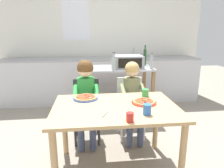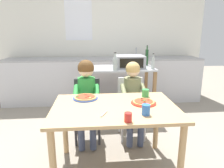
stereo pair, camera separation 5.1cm
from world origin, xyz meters
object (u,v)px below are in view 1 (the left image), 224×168
Objects in this scene: dining_table at (115,116)px; dining_chair_right at (130,103)px; drinking_cup_red at (130,117)px; serving_spoon at (105,114)px; toaster_oven at (128,61)px; child_in_green_shirt at (86,91)px; bottle_squat_spirits at (151,63)px; dining_chair_left at (87,105)px; bottle_tall_green_wine at (114,64)px; kitchen_island_cart at (119,84)px; child_in_olive_shirt at (132,92)px; pizza_plate_red_rimmed at (144,102)px; bottle_slim_sauce at (145,57)px; drinking_cup_blue at (147,109)px; pizza_plate_blue_rimmed at (86,98)px; drinking_cup_green at (145,93)px.

dining_table is 0.81m from dining_chair_right.
serving_spoon is at bearing 138.45° from drinking_cup_red.
toaster_oven is 1.73m from serving_spoon.
child_in_green_shirt is (-0.30, 0.60, 0.09)m from dining_table.
bottle_squat_spirits is 0.31× the size of dining_chair_left.
bottle_tall_green_wine is 1.58m from drinking_cup_red.
child_in_green_shirt is (-1.03, -0.66, -0.25)m from bottle_squat_spirits.
bottle_tall_green_wine is 1.44m from serving_spoon.
dining_chair_left is at bearing 109.01° from drinking_cup_red.
dining_table is 0.40m from drinking_cup_red.
bottle_squat_spirits reaches higher than dining_table.
kitchen_island_cart is 0.41m from toaster_oven.
toaster_oven is 0.45× the size of child_in_olive_shirt.
dining_chair_right is at bearing -69.13° from bottle_tall_green_wine.
bottle_squat_spirits is 0.20× the size of dining_table.
bottle_slim_sauce is at bearing 74.88° from pizza_plate_red_rimmed.
bottle_tall_green_wine is 0.81m from dining_chair_left.
bottle_squat_spirits is 0.31× the size of dining_chair_right.
pizza_plate_red_rimmed is at bearing -105.12° from bottle_slim_sauce.
bottle_slim_sauce is at bearing 21.28° from kitchen_island_cart.
bottle_tall_green_wine is at bearing 94.99° from drinking_cup_blue.
dining_table is 15.76× the size of drinking_cup_red.
pizza_plate_red_rimmed is (0.60, -0.54, 0.03)m from child_in_green_shirt.
dining_table is at bearing -41.42° from pizza_plate_blue_rimmed.
kitchen_island_cart is 4.02× the size of bottle_tall_green_wine.
pizza_plate_red_rimmed is 1.84× the size of serving_spoon.
toaster_oven reaches higher than drinking_cup_red.
dining_chair_right is 1.16m from drinking_cup_red.
pizza_plate_red_rimmed is at bearing 30.81° from serving_spoon.
bottle_slim_sauce is (-0.00, 0.38, 0.05)m from bottle_squat_spirits.
drinking_cup_blue is (-0.48, -1.49, -0.19)m from bottle_squat_spirits.
serving_spoon is at bearing -78.74° from dining_chair_left.
dining_table is 1.18× the size of child_in_olive_shirt.
toaster_oven is 1.70× the size of bottle_tall_green_wine.
drinking_cup_red is at bearing -144.77° from drinking_cup_blue.
drinking_cup_blue is (-0.05, -0.98, 0.29)m from dining_chair_right.
drinking_cup_blue is at bearing -89.70° from kitchen_island_cart.
drinking_cup_blue is (0.55, -0.50, 0.03)m from pizza_plate_blue_rimmed.
serving_spoon is at bearing -149.19° from pizza_plate_red_rimmed.
bottle_squat_spirits reaches higher than dining_chair_right.
bottle_tall_green_wine is 0.79× the size of bottle_slim_sauce.
bottle_tall_green_wine is 1.06m from pizza_plate_blue_rimmed.
child_in_olive_shirt is 7.45× the size of serving_spoon.
child_in_green_shirt is at bearing -124.94° from bottle_tall_green_wine.
drinking_cup_green is (0.07, -0.47, 0.28)m from dining_chair_right.
dining_table is 8.80× the size of serving_spoon.
drinking_cup_blue is at bearing -59.85° from dining_chair_left.
bottle_slim_sauce is (0.60, 0.44, 0.04)m from bottle_tall_green_wine.
dining_chair_right is (-0.43, -0.90, -0.52)m from bottle_slim_sauce.
pizza_plate_blue_rimmed is 1.06× the size of pizza_plate_red_rimmed.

